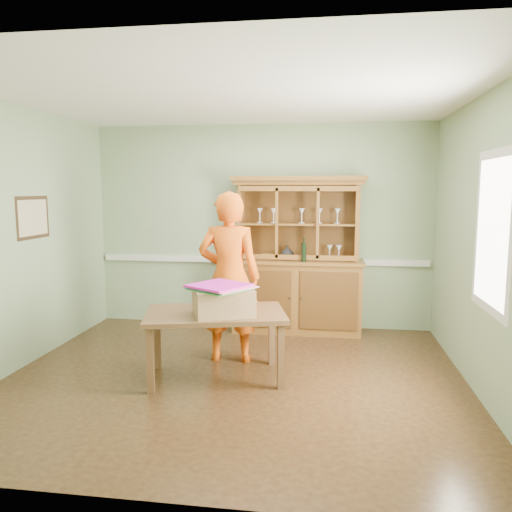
% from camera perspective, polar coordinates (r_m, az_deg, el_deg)
% --- Properties ---
extents(floor, '(4.50, 4.50, 0.00)m').
position_cam_1_polar(floor, '(5.07, -2.54, -13.78)').
color(floor, '#4E3519').
rests_on(floor, ground).
extents(ceiling, '(4.50, 4.50, 0.00)m').
position_cam_1_polar(ceiling, '(4.80, -2.74, 17.83)').
color(ceiling, white).
rests_on(ceiling, wall_back).
extents(wall_back, '(4.50, 0.00, 4.50)m').
position_cam_1_polar(wall_back, '(6.71, 0.59, 3.36)').
color(wall_back, gray).
rests_on(wall_back, floor).
extents(wall_left, '(0.00, 4.00, 4.00)m').
position_cam_1_polar(wall_left, '(5.62, -25.79, 1.77)').
color(wall_left, gray).
rests_on(wall_left, floor).
extents(wall_right, '(0.00, 4.00, 4.00)m').
position_cam_1_polar(wall_right, '(4.86, 24.44, 1.03)').
color(wall_right, gray).
rests_on(wall_right, floor).
extents(wall_front, '(4.50, 0.00, 4.50)m').
position_cam_1_polar(wall_front, '(2.83, -10.29, -2.69)').
color(wall_front, gray).
rests_on(wall_front, floor).
extents(chair_rail, '(4.41, 0.05, 0.08)m').
position_cam_1_polar(chair_rail, '(6.74, 0.55, -0.47)').
color(chair_rail, silver).
rests_on(chair_rail, wall_back).
extents(framed_map, '(0.03, 0.60, 0.46)m').
position_cam_1_polar(framed_map, '(5.85, -24.10, 4.03)').
color(framed_map, '#362515').
rests_on(framed_map, wall_left).
extents(window_panel, '(0.03, 0.96, 1.36)m').
position_cam_1_polar(window_panel, '(4.55, 25.33, 2.48)').
color(window_panel, silver).
rests_on(window_panel, wall_right).
extents(china_hutch, '(1.71, 0.57, 2.01)m').
position_cam_1_polar(china_hutch, '(6.52, 4.72, -2.46)').
color(china_hutch, brown).
rests_on(china_hutch, floor).
extents(dining_table, '(1.49, 1.10, 0.67)m').
position_cam_1_polar(dining_table, '(4.91, -4.65, -7.27)').
color(dining_table, brown).
rests_on(dining_table, floor).
extents(cardboard_box, '(0.66, 0.61, 0.25)m').
position_cam_1_polar(cardboard_box, '(4.75, -3.77, -5.23)').
color(cardboard_box, tan).
rests_on(cardboard_box, dining_table).
extents(kite_stack, '(0.66, 0.66, 0.04)m').
position_cam_1_polar(kite_stack, '(4.71, -3.94, -3.50)').
color(kite_stack, green).
rests_on(kite_stack, cardboard_box).
extents(person, '(0.68, 0.46, 1.83)m').
position_cam_1_polar(person, '(5.35, -3.08, -2.44)').
color(person, '#E8580E').
rests_on(person, floor).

